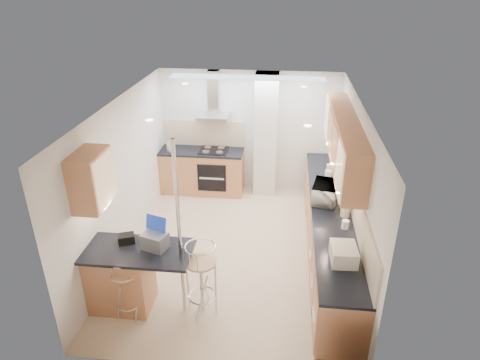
# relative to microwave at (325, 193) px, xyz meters

# --- Properties ---
(ground) EXTENTS (4.80, 4.80, 0.00)m
(ground) POSITION_rel_microwave_xyz_m (-1.40, -0.20, -1.07)
(ground) COLOR beige
(ground) RESTS_ON ground
(room_shell) EXTENTS (3.64, 4.84, 2.51)m
(room_shell) POSITION_rel_microwave_xyz_m (-1.08, 0.18, 0.47)
(room_shell) COLOR silver
(room_shell) RESTS_ON ground
(right_counter) EXTENTS (0.63, 4.40, 0.92)m
(right_counter) POSITION_rel_microwave_xyz_m (0.10, -0.20, -0.61)
(right_counter) COLOR #B06E46
(right_counter) RESTS_ON ground
(back_counter) EXTENTS (1.70, 0.63, 0.92)m
(back_counter) POSITION_rel_microwave_xyz_m (-2.35, 1.90, -0.61)
(back_counter) COLOR #B06E46
(back_counter) RESTS_ON ground
(peninsula) EXTENTS (1.47, 0.72, 0.94)m
(peninsula) POSITION_rel_microwave_xyz_m (-2.53, -1.65, -0.60)
(peninsula) COLOR #B06E46
(peninsula) RESTS_ON ground
(microwave) EXTENTS (0.47, 0.61, 0.30)m
(microwave) POSITION_rel_microwave_xyz_m (0.00, 0.00, 0.00)
(microwave) COLOR white
(microwave) RESTS_ON right_counter
(laptop) EXTENTS (0.37, 0.32, 0.22)m
(laptop) POSITION_rel_microwave_xyz_m (-2.29, -1.58, -0.02)
(laptop) COLOR #96999D
(laptop) RESTS_ON peninsula
(bag) EXTENTS (0.26, 0.22, 0.12)m
(bag) POSITION_rel_microwave_xyz_m (-2.71, -1.49, -0.07)
(bag) COLOR black
(bag) RESTS_ON peninsula
(bar_stool_near) EXTENTS (0.49, 0.49, 0.93)m
(bar_stool_near) POSITION_rel_microwave_xyz_m (-2.65, -1.83, -0.61)
(bar_stool_near) COLOR tan
(bar_stool_near) RESTS_ON ground
(bar_stool_end) EXTENTS (0.60, 0.60, 1.06)m
(bar_stool_end) POSITION_rel_microwave_xyz_m (-1.68, -1.62, -0.54)
(bar_stool_end) COLOR tan
(bar_stool_end) RESTS_ON ground
(jar_a) EXTENTS (0.15, 0.15, 0.20)m
(jar_a) POSITION_rel_microwave_xyz_m (0.11, 0.74, -0.05)
(jar_a) COLOR silver
(jar_a) RESTS_ON right_counter
(jar_b) EXTENTS (0.14, 0.14, 0.15)m
(jar_b) POSITION_rel_microwave_xyz_m (0.16, 1.13, -0.08)
(jar_b) COLOR silver
(jar_b) RESTS_ON right_counter
(jar_c) EXTENTS (0.16, 0.16, 0.19)m
(jar_c) POSITION_rel_microwave_xyz_m (0.27, -0.43, -0.06)
(jar_c) COLOR beige
(jar_c) RESTS_ON right_counter
(jar_d) EXTENTS (0.13, 0.13, 0.13)m
(jar_d) POSITION_rel_microwave_xyz_m (0.23, -0.78, -0.09)
(jar_d) COLOR white
(jar_d) RESTS_ON right_counter
(bread_bin) EXTENTS (0.33, 0.41, 0.21)m
(bread_bin) POSITION_rel_microwave_xyz_m (0.12, -1.56, -0.05)
(bread_bin) COLOR silver
(bread_bin) RESTS_ON right_counter
(kettle) EXTENTS (0.16, 0.16, 0.23)m
(kettle) POSITION_rel_microwave_xyz_m (-2.95, 1.75, -0.04)
(kettle) COLOR silver
(kettle) RESTS_ON back_counter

